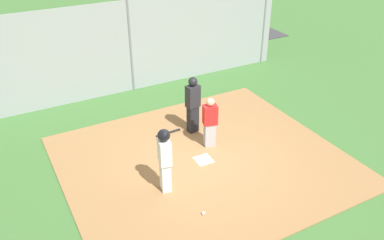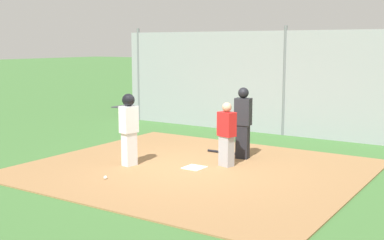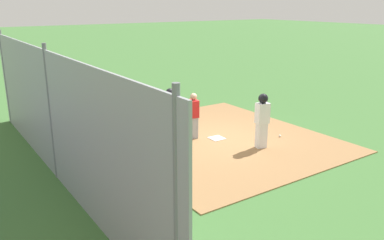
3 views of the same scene
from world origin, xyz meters
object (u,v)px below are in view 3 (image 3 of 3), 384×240
object	(u,v)px
home_plate	(217,138)
baseball	(280,136)
umpire	(170,115)
runner	(262,117)
baseball_bat	(177,150)
catcher	(194,115)

from	to	relation	value
home_plate	baseball	size ratio (longest dim) A/B	5.95
umpire	baseball	size ratio (longest dim) A/B	23.52
umpire	baseball	distance (m)	3.69
runner	baseball	bearing A→B (deg)	-63.01
umpire	baseball_bat	world-z (taller)	umpire
catcher	baseball	xyz separation A→B (m)	(1.55, 2.36, -0.71)
home_plate	baseball_bat	distance (m)	1.68
catcher	runner	size ratio (longest dim) A/B	0.88
runner	baseball_bat	bearing A→B (deg)	73.66
catcher	baseball	distance (m)	2.91
catcher	runner	world-z (taller)	runner
catcher	runner	bearing A→B (deg)	-43.88
home_plate	baseball	world-z (taller)	baseball
catcher	baseball_bat	world-z (taller)	catcher
runner	baseball_bat	xyz separation A→B (m)	(-1.15, -2.27, -0.92)
home_plate	runner	size ratio (longest dim) A/B	0.26
umpire	baseball_bat	size ratio (longest dim) A/B	2.21
home_plate	runner	xyz separation A→B (m)	(1.39, 0.60, 0.94)
runner	baseball_bat	world-z (taller)	runner
runner	baseball	xyz separation A→B (m)	(-0.35, 1.20, -0.91)
umpire	baseball_bat	xyz separation A→B (m)	(0.71, -0.21, -0.89)
baseball_bat	baseball	distance (m)	3.55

